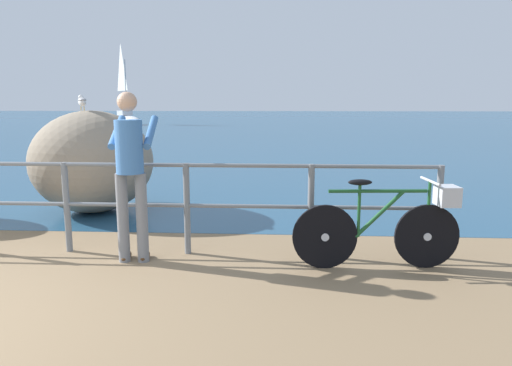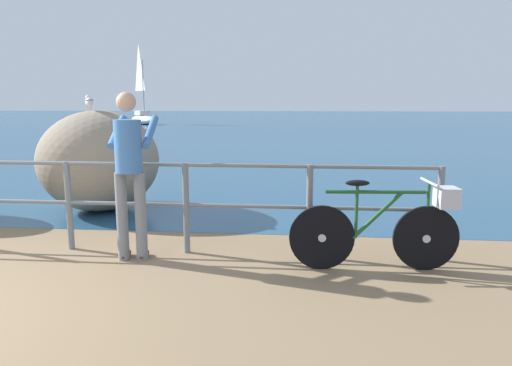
% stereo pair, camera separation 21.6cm
% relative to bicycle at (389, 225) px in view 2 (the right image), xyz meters
% --- Properties ---
extents(ground_plane, '(120.00, 120.00, 0.10)m').
position_rel_bicycle_xyz_m(ground_plane, '(-4.20, 18.18, -0.51)').
color(ground_plane, '#846B4C').
extents(sea_surface, '(120.00, 90.00, 0.01)m').
position_rel_bicycle_xyz_m(sea_surface, '(-4.20, 46.14, -0.46)').
color(sea_surface, navy).
rests_on(sea_surface, ground_plane).
extents(promenade_railing, '(9.62, 0.07, 1.02)m').
position_rel_bicycle_xyz_m(promenade_railing, '(-4.20, 0.34, 0.17)').
color(promenade_railing, slate).
rests_on(promenade_railing, ground_plane).
extents(bicycle, '(1.70, 0.48, 0.92)m').
position_rel_bicycle_xyz_m(bicycle, '(0.00, 0.00, 0.00)').
color(bicycle, black).
rests_on(bicycle, ground_plane).
extents(person_at_railing, '(0.48, 0.65, 1.78)m').
position_rel_bicycle_xyz_m(person_at_railing, '(-2.68, 0.06, 0.53)').
color(person_at_railing, slate).
rests_on(person_at_railing, ground_plane).
extents(breakwater_boulder_main, '(1.82, 1.92, 1.56)m').
position_rel_bicycle_xyz_m(breakwater_boulder_main, '(-4.02, 2.31, 0.31)').
color(breakwater_boulder_main, gray).
rests_on(breakwater_boulder_main, ground).
extents(seagull, '(0.24, 0.33, 0.23)m').
position_rel_bicycle_xyz_m(seagull, '(-4.09, 2.22, 1.23)').
color(seagull, gold).
rests_on(seagull, breakwater_boulder_main).
extents(sailboat, '(3.75, 4.26, 6.16)m').
position_rel_bicycle_xyz_m(sailboat, '(-13.25, 31.16, 0.24)').
color(sailboat, white).
rests_on(sailboat, sea_surface).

